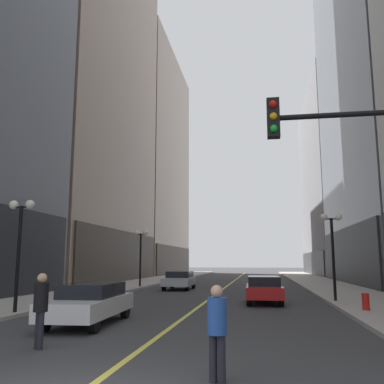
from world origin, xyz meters
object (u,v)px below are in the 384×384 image
Objects in this scene: street_lamp_left_far at (141,246)px; pedestrian_in_black_coat at (41,304)px; car_red at (264,288)px; fire_hydrant_right at (366,304)px; pedestrian_in_blue_hoodie at (217,325)px; street_lamp_right_mid at (332,237)px; street_lamp_left_near at (20,230)px; car_silver at (180,280)px; traffic_light_near_right at (380,179)px; car_white at (91,302)px.

pedestrian_in_black_coat is at bearing -79.85° from street_lamp_left_far.
car_red is 5.41m from fire_hydrant_right.
pedestrian_in_black_coat reaches higher than car_red.
street_lamp_right_mid is (4.34, 14.39, 2.31)m from pedestrian_in_blue_hoodie.
street_lamp_left_far is (-8.46, 24.48, 2.31)m from pedestrian_in_blue_hoodie.
fire_hydrant_right is (13.30, 2.84, -2.86)m from street_lamp_left_near.
car_silver is 23.59m from traffic_light_near_right.
car_white is at bearing -78.87° from street_lamp_left_far.
car_silver is at bearing 91.87° from pedestrian_in_black_coat.
car_white is 12.64m from street_lamp_right_mid.
pedestrian_in_black_coat reaches higher than pedestrian_in_blue_hoodie.
pedestrian_in_blue_hoodie reaches higher than fire_hydrant_right.
pedestrian_in_black_coat reaches higher than car_silver.
car_white is at bearing 151.09° from traffic_light_near_right.
pedestrian_in_blue_hoodie reaches higher than car_silver.
street_lamp_left_far is at bearing 162.30° from car_silver.
pedestrian_in_black_coat is at bearing 176.29° from traffic_light_near_right.
pedestrian_in_blue_hoodie is 15.21m from street_lamp_right_mid.
street_lamp_left_far and street_lamp_right_mid have the same top height.
traffic_light_near_right is at bearing -3.71° from pedestrian_in_black_coat.
traffic_light_near_right reaches higher than fire_hydrant_right.
pedestrian_in_blue_hoodie is 11.59m from street_lamp_left_near.
car_white is at bearing -155.91° from fire_hydrant_right.
car_white is 1.08× the size of street_lamp_right_mid.
car_silver is 5.30× the size of fire_hydrant_right.
traffic_light_near_right is (2.39, -12.51, 3.02)m from car_red.
traffic_light_near_right is 9.56m from fire_hydrant_right.
car_silver is 16.38m from street_lamp_left_near.
traffic_light_near_right is (7.74, -0.50, 2.71)m from pedestrian_in_black_coat.
street_lamp_left_far reaches higher than car_silver.
street_lamp_right_mid is 4.92m from fire_hydrant_right.
traffic_light_near_right is 1.28× the size of street_lamp_left_near.
pedestrian_in_blue_hoodie is at bearing -51.51° from car_white.
traffic_light_near_right is at bearing -68.86° from car_silver.
pedestrian_in_black_coat is 22.84m from street_lamp_left_far.
fire_hydrant_right is (1.55, 8.82, -3.34)m from traffic_light_near_right.
car_white is 2.71× the size of pedestrian_in_black_coat.
street_lamp_left_near is (-8.46, 7.58, 2.31)m from pedestrian_in_blue_hoodie.
street_lamp_left_far reaches higher than car_red.
pedestrian_in_black_coat is (-5.35, -12.01, 0.31)m from car_red.
car_silver is at bearing 123.00° from car_red.
pedestrian_in_black_coat is at bearing -53.83° from street_lamp_left_near.
pedestrian_in_blue_hoodie is at bearing -106.77° from street_lamp_right_mid.
car_white is at bearing -22.41° from street_lamp_left_near.
pedestrian_in_black_coat is 7.14m from street_lamp_left_near.
street_lamp_left_far is (-9.36, 10.37, 2.54)m from car_red.
car_silver is at bearing 102.40° from pedestrian_in_blue_hoodie.
street_lamp_left_far reaches higher than fire_hydrant_right.
car_silver is 16.40m from fire_hydrant_right.
car_white is 18.91m from street_lamp_left_far.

